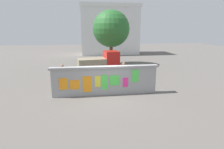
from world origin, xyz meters
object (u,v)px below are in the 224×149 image
auto_rickshaw_truck (101,62)px  motorcycle (69,76)px  person_bystander (63,74)px  tree_roadside (111,29)px  bicycle_far (115,76)px  person_walking (124,72)px  bicycle_near (130,72)px

auto_rickshaw_truck → motorcycle: 4.07m
motorcycle → person_bystander: (-0.28, -1.60, 0.52)m
auto_rickshaw_truck → tree_roadside: 4.79m
motorcycle → bicycle_far: (3.38, -0.07, -0.10)m
tree_roadside → motorcycle: bearing=-121.5°
person_bystander → motorcycle: bearing=80.1°
bicycle_far → person_bystander: person_bystander is taller
person_walking → tree_roadside: size_ratio=0.28×
tree_roadside → auto_rickshaw_truck: bearing=-112.8°
bicycle_near → bicycle_far: same height
motorcycle → bicycle_far: size_ratio=1.15×
person_walking → person_bystander: (-4.02, -0.18, 0.00)m
person_walking → bicycle_far: bearing=104.5°
bicycle_near → tree_roadside: (-0.75, 5.66, 3.44)m
bicycle_near → person_walking: (-1.08, -2.39, 0.62)m
auto_rickshaw_truck → motorcycle: auto_rickshaw_truck is taller
motorcycle → person_walking: 4.03m
bicycle_far → tree_roadside: tree_roadside is taller
person_walking → tree_roadside: tree_roadside is taller
auto_rickshaw_truck → person_bystander: (-2.87, -4.71, 0.09)m
motorcycle → person_bystander: 1.71m
person_bystander → tree_roadside: bearing=62.1°
auto_rickshaw_truck → tree_roadside: size_ratio=0.66×
bicycle_near → person_walking: bearing=-114.3°
bicycle_near → person_walking: 2.70m
motorcycle → tree_roadside: bearing=58.5°
person_walking → person_bystander: same height
auto_rickshaw_truck → tree_roadside: (1.48, 3.51, 2.91)m
auto_rickshaw_truck → tree_roadside: tree_roadside is taller
bicycle_near → person_bystander: person_bystander is taller
motorcycle → person_walking: size_ratio=1.17×
auto_rickshaw_truck → bicycle_far: size_ratio=2.28×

